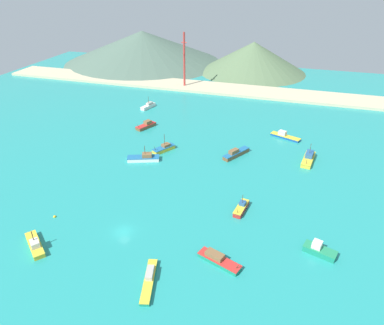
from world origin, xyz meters
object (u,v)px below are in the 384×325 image
(fishing_boat_5, at_px, (164,148))
(fishing_boat_6, at_px, (35,245))
(fishing_boat_12, at_px, (241,208))
(fishing_boat_8, at_px, (218,260))
(fishing_boat_10, at_px, (308,158))
(fishing_boat_3, at_px, (146,125))
(fishing_boat_11, at_px, (144,158))
(fishing_boat_9, at_px, (285,136))
(fishing_boat_2, at_px, (148,106))
(fishing_boat_4, at_px, (149,280))
(radio_tower, at_px, (184,60))
(fishing_boat_7, at_px, (236,153))
(buoy_0, at_px, (55,217))
(fishing_boat_0, at_px, (319,250))

(fishing_boat_5, distance_m, fishing_boat_6, 53.39)
(fishing_boat_6, height_order, fishing_boat_12, fishing_boat_6)
(fishing_boat_8, height_order, fishing_boat_10, fishing_boat_10)
(fishing_boat_3, height_order, fishing_boat_11, fishing_boat_11)
(fishing_boat_8, relative_size, fishing_boat_9, 0.89)
(fishing_boat_2, relative_size, fishing_boat_9, 0.75)
(fishing_boat_4, relative_size, fishing_boat_8, 1.13)
(fishing_boat_3, height_order, fishing_boat_6, fishing_boat_6)
(fishing_boat_3, xyz_separation_m, radio_tower, (-1.75, 53.07, 13.06))
(fishing_boat_7, bearing_deg, radio_tower, 120.90)
(fishing_boat_9, height_order, fishing_boat_11, fishing_boat_11)
(fishing_boat_9, bearing_deg, fishing_boat_5, -149.56)
(fishing_boat_8, height_order, fishing_boat_11, fishing_boat_11)
(buoy_0, relative_size, radio_tower, 0.03)
(fishing_boat_2, distance_m, fishing_boat_9, 61.50)
(fishing_boat_2, relative_size, fishing_boat_11, 0.79)
(fishing_boat_0, xyz_separation_m, fishing_boat_11, (-53.67, 27.49, -0.13))
(fishing_boat_12, bearing_deg, fishing_boat_9, 81.16)
(fishing_boat_3, height_order, fishing_boat_4, fishing_boat_3)
(fishing_boat_12, bearing_deg, radio_tower, 116.10)
(fishing_boat_8, distance_m, buoy_0, 42.82)
(fishing_boat_7, bearing_deg, fishing_boat_9, 53.01)
(fishing_boat_6, xyz_separation_m, radio_tower, (-4.96, 121.72, 13.12))
(fishing_boat_0, xyz_separation_m, fishing_boat_9, (-11.48, 58.29, -0.25))
(fishing_boat_6, xyz_separation_m, fishing_boat_10, (57.47, 59.15, 0.20))
(fishing_boat_3, relative_size, fishing_boat_8, 0.89)
(buoy_0, bearing_deg, fishing_boat_8, -3.92)
(fishing_boat_9, height_order, radio_tower, radio_tower)
(fishing_boat_12, xyz_separation_m, buoy_0, (-44.15, -16.41, -0.70))
(fishing_boat_4, distance_m, fishing_boat_10, 67.44)
(fishing_boat_2, height_order, fishing_boat_9, fishing_boat_2)
(fishing_boat_10, xyz_separation_m, fishing_boat_12, (-16.01, -32.20, -0.21))
(fishing_boat_4, bearing_deg, fishing_boat_2, 113.40)
(fishing_boat_10, relative_size, fishing_boat_12, 1.45)
(fishing_boat_2, relative_size, fishing_boat_4, 0.74)
(fishing_boat_3, distance_m, fishing_boat_10, 61.42)
(fishing_boat_0, relative_size, fishing_boat_8, 0.74)
(fishing_boat_0, relative_size, fishing_boat_10, 0.70)
(fishing_boat_4, xyz_separation_m, radio_tower, (-33.10, 123.29, 13.30))
(fishing_boat_7, bearing_deg, fishing_boat_5, -171.85)
(radio_tower, bearing_deg, fishing_boat_8, -68.49)
(fishing_boat_5, distance_m, fishing_boat_9, 44.60)
(fishing_boat_7, bearing_deg, fishing_boat_8, -83.46)
(fishing_boat_12, bearing_deg, buoy_0, -159.61)
(fishing_boat_8, xyz_separation_m, fishing_boat_9, (8.91, 67.33, -0.04))
(fishing_boat_8, distance_m, fishing_boat_10, 54.41)
(fishing_boat_11, height_order, radio_tower, radio_tower)
(fishing_boat_5, bearing_deg, fishing_boat_0, -35.56)
(fishing_boat_6, xyz_separation_m, fishing_boat_12, (41.46, 26.95, -0.02))
(fishing_boat_2, xyz_separation_m, fishing_boat_12, (52.45, -61.88, -0.07))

